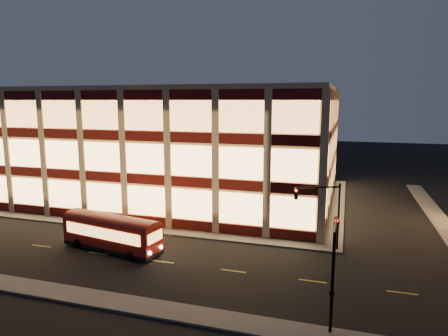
% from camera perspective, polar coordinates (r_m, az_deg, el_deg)
% --- Properties ---
extents(ground, '(200.00, 200.00, 0.00)m').
position_cam_1_polar(ground, '(43.44, -17.31, -8.20)').
color(ground, black).
rests_on(ground, ground).
extents(sidewalk_office_south, '(54.00, 2.00, 0.15)m').
position_cam_1_polar(sidewalk_office_south, '(45.89, -19.72, -7.28)').
color(sidewalk_office_south, '#514F4C').
rests_on(sidewalk_office_south, ground).
extents(sidewalk_office_east, '(2.00, 30.00, 0.15)m').
position_cam_1_polar(sidewalk_office_east, '(52.50, 15.76, -4.97)').
color(sidewalk_office_east, '#514F4C').
rests_on(sidewalk_office_east, ground).
extents(sidewalk_tower_west, '(2.00, 30.00, 0.15)m').
position_cam_1_polar(sidewalk_tower_west, '(53.46, 27.68, -5.46)').
color(sidewalk_tower_west, '#514F4C').
rests_on(sidewalk_tower_west, ground).
extents(office_building, '(50.45, 30.45, 14.50)m').
position_cam_1_polar(office_building, '(57.71, -10.58, 3.77)').
color(office_building, tan).
rests_on(office_building, ground).
extents(traffic_signal_far, '(3.79, 1.87, 6.00)m').
position_cam_1_polar(traffic_signal_far, '(35.29, 13.99, -5.21)').
color(traffic_signal_far, black).
rests_on(traffic_signal_far, ground).
extents(traffic_signal_near, '(0.32, 4.45, 6.00)m').
position_cam_1_polar(traffic_signal_near, '(24.51, 15.46, -11.89)').
color(traffic_signal_near, black).
rests_on(traffic_signal_near, ground).
extents(trolley_bus, '(9.64, 4.00, 3.17)m').
position_cam_1_polar(trolley_bus, '(36.55, -15.76, -8.61)').
color(trolley_bus, maroon).
rests_on(trolley_bus, ground).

